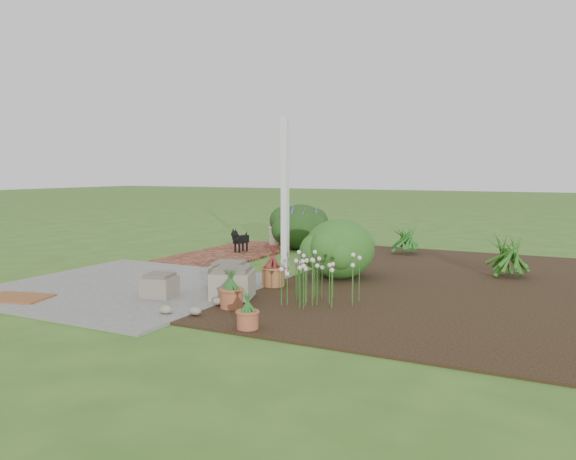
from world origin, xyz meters
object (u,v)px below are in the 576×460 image
at_px(stone_trough_near, 233,285).
at_px(black_dog, 240,239).
at_px(cream_ceramic_urn, 276,236).
at_px(evergreen_shrub, 339,247).

height_order(stone_trough_near, black_dog, black_dog).
distance_m(stone_trough_near, black_dog, 4.10).
xyz_separation_m(stone_trough_near, cream_ceramic_urn, (-1.96, 4.83, 0.02)).
height_order(black_dog, evergreen_shrub, evergreen_shrub).
distance_m(stone_trough_near, cream_ceramic_urn, 5.21).
distance_m(black_dog, evergreen_shrub, 3.16).
xyz_separation_m(black_dog, evergreen_shrub, (2.75, -1.53, 0.19)).
bearing_deg(stone_trough_near, evergreen_shrub, 71.57).
distance_m(black_dog, cream_ceramic_urn, 1.31).
relative_size(black_dog, evergreen_shrub, 0.47).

